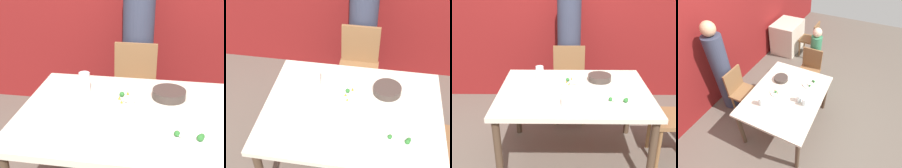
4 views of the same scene
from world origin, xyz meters
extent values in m
plane|color=#60564C|center=(0.00, 0.00, 0.00)|extent=(10.00, 10.00, 0.00)
cube|color=maroon|center=(0.00, 1.49, 1.35)|extent=(10.00, 0.06, 2.70)
cube|color=beige|center=(0.00, 0.00, 0.71)|extent=(1.33, 1.03, 0.04)
cylinder|color=#4C3828|center=(-0.61, -0.45, 0.35)|extent=(0.06, 0.06, 0.69)
cylinder|color=#4C3828|center=(0.61, -0.45, 0.35)|extent=(0.06, 0.06, 0.69)
cylinder|color=#4C3828|center=(-0.61, 0.45, 0.35)|extent=(0.06, 0.06, 0.69)
cylinder|color=#4C3828|center=(0.61, 0.45, 0.35)|extent=(0.06, 0.06, 0.69)
cube|color=brown|center=(-0.04, 0.78, 0.44)|extent=(0.40, 0.40, 0.04)
cube|color=brown|center=(-0.04, 0.97, 0.67)|extent=(0.38, 0.03, 0.41)
cylinder|color=brown|center=(-0.21, 0.62, 0.21)|extent=(0.04, 0.04, 0.42)
cylinder|color=brown|center=(0.12, 0.62, 0.21)|extent=(0.04, 0.04, 0.42)
cylinder|color=brown|center=(-0.21, 0.95, 0.21)|extent=(0.04, 0.04, 0.42)
cylinder|color=brown|center=(0.12, 0.95, 0.21)|extent=(0.04, 0.04, 0.42)
cube|color=brown|center=(0.94, 0.01, 0.44)|extent=(0.40, 0.40, 0.04)
cube|color=brown|center=(1.12, 0.01, 0.67)|extent=(0.03, 0.38, 0.41)
cylinder|color=brown|center=(0.77, 0.17, 0.21)|extent=(0.04, 0.04, 0.42)
cylinder|color=brown|center=(0.77, -0.16, 0.21)|extent=(0.04, 0.04, 0.42)
cylinder|color=brown|center=(1.10, 0.17, 0.21)|extent=(0.04, 0.04, 0.42)
cylinder|color=brown|center=(1.10, -0.16, 0.21)|extent=(0.04, 0.04, 0.42)
cylinder|color=#33384C|center=(-0.04, 1.17, 0.71)|extent=(0.29, 0.29, 1.42)
sphere|color=tan|center=(-0.04, 1.17, 1.53)|extent=(0.22, 0.22, 0.22)
cylinder|color=#387F56|center=(1.28, 0.01, 0.52)|extent=(0.21, 0.21, 1.05)
sphere|color=beige|center=(1.28, 0.01, 1.13)|extent=(0.17, 0.17, 0.17)
cylinder|color=#3D332D|center=(0.25, 0.22, 0.76)|extent=(0.22, 0.22, 0.06)
cylinder|color=#BC5123|center=(0.25, 0.22, 0.79)|extent=(0.19, 0.19, 0.01)
cylinder|color=white|center=(-0.01, 0.13, 0.74)|extent=(0.25, 0.25, 0.02)
ellipsoid|color=white|center=(0.00, 0.11, 0.76)|extent=(0.10, 0.10, 0.02)
cone|color=orange|center=(-0.07, 0.12, 0.76)|extent=(0.02, 0.02, 0.02)
sphere|color=#2D702D|center=(-0.06, 0.15, 0.77)|extent=(0.04, 0.04, 0.04)
cone|color=orange|center=(-0.05, 0.07, 0.76)|extent=(0.02, 0.02, 0.02)
cone|color=orange|center=(-0.02, 0.19, 0.77)|extent=(0.02, 0.02, 0.03)
cylinder|color=white|center=(0.35, -0.23, 0.74)|extent=(0.24, 0.24, 0.02)
ellipsoid|color=white|center=(0.33, -0.24, 0.76)|extent=(0.09, 0.09, 0.02)
sphere|color=#2D702D|center=(0.41, -0.26, 0.77)|extent=(0.03, 0.03, 0.03)
sphere|color=#2D702D|center=(0.29, -0.25, 0.77)|extent=(0.03, 0.03, 0.03)
sphere|color=#2D702D|center=(0.40, -0.28, 0.77)|extent=(0.04, 0.04, 0.04)
cylinder|color=silver|center=(-0.04, -0.21, 0.79)|extent=(0.07, 0.07, 0.12)
cylinder|color=silver|center=(-0.33, 0.23, 0.80)|extent=(0.07, 0.07, 0.14)
cylinder|color=silver|center=(-0.07, -0.31, 0.79)|extent=(0.08, 0.08, 0.12)
cube|color=white|center=(-0.53, -0.41, 0.74)|extent=(0.14, 0.14, 0.01)
cube|color=silver|center=(-0.26, 0.07, 0.74)|extent=(0.18, 0.08, 0.01)
cube|color=beige|center=(2.18, 1.07, 0.38)|extent=(0.80, 0.62, 0.76)
cube|color=brown|center=(2.18, 0.49, 0.44)|extent=(0.40, 0.40, 0.04)
cube|color=brown|center=(2.18, 0.30, 0.67)|extent=(0.38, 0.03, 0.41)
cylinder|color=brown|center=(2.35, 0.65, 0.21)|extent=(0.04, 0.04, 0.42)
cylinder|color=brown|center=(2.02, 0.65, 0.21)|extent=(0.04, 0.04, 0.42)
cylinder|color=brown|center=(2.35, 0.32, 0.21)|extent=(0.04, 0.04, 0.42)
cylinder|color=brown|center=(2.02, 0.32, 0.21)|extent=(0.04, 0.04, 0.42)
camera|label=1|loc=(0.17, -1.66, 1.68)|focal=50.00mm
camera|label=2|loc=(0.16, -1.63, 2.41)|focal=50.00mm
camera|label=3|loc=(-0.07, -2.28, 1.76)|focal=45.00mm
camera|label=4|loc=(-1.58, -0.82, 2.60)|focal=28.00mm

